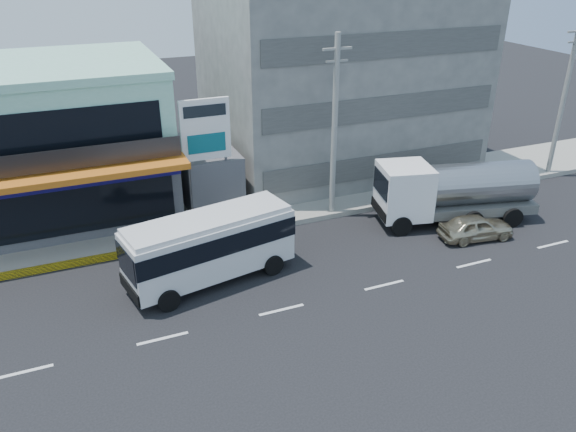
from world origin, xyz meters
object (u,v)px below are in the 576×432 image
object	(u,v)px
shop_building	(51,144)
utility_pole_far	(564,99)
tanker_truck	(450,190)
minibus	(210,243)
satellite_dish	(208,150)
concrete_building	(338,61)
billboard	(206,137)
sedan	(476,227)
utility_pole_near	(334,128)

from	to	relation	value
shop_building	utility_pole_far	size ratio (longest dim) A/B	1.24
shop_building	tanker_truck	distance (m)	21.95
minibus	satellite_dish	bearing A→B (deg)	74.77
concrete_building	tanker_truck	world-z (taller)	concrete_building
concrete_building	minibus	distance (m)	17.44
billboard	sedan	world-z (taller)	billboard
minibus	utility_pole_near	bearing A→B (deg)	26.04
utility_pole_far	sedan	bearing A→B (deg)	-152.67
utility_pole_far	sedan	size ratio (longest dim) A/B	2.58
shop_building	concrete_building	world-z (taller)	concrete_building
concrete_building	utility_pole_far	world-z (taller)	concrete_building
concrete_building	utility_pole_far	distance (m)	14.32
concrete_building	tanker_truck	distance (m)	11.93
utility_pole_far	minibus	bearing A→B (deg)	-170.71
shop_building	sedan	xyz separation A→B (m)	(19.70, -11.87, -3.34)
shop_building	satellite_dish	size ratio (longest dim) A/B	8.27
utility_pole_far	minibus	distance (m)	24.59
minibus	tanker_truck	bearing A→B (deg)	3.78
satellite_dish	utility_pole_far	xyz separation A→B (m)	(22.00, -3.60, 1.57)
concrete_building	sedan	bearing A→B (deg)	-82.49
tanker_truck	billboard	bearing A→B (deg)	158.31
concrete_building	billboard	bearing A→B (deg)	-151.08
billboard	shop_building	bearing A→B (deg)	147.68
concrete_building	utility_pole_far	size ratio (longest dim) A/B	1.60
shop_building	utility_pole_near	size ratio (longest dim) A/B	1.24
utility_pole_near	minibus	world-z (taller)	utility_pole_near
utility_pole_near	minibus	distance (m)	9.53
satellite_dish	minibus	size ratio (longest dim) A/B	0.19
shop_building	satellite_dish	distance (m)	8.54
tanker_truck	shop_building	bearing A→B (deg)	154.01
billboard	concrete_building	bearing A→B (deg)	28.92
concrete_building	billboard	xyz separation A→B (m)	(-10.50, -5.80, -2.07)
billboard	utility_pole_far	size ratio (longest dim) A/B	0.69
satellite_dish	tanker_truck	bearing A→B (deg)	-29.66
sedan	minibus	bearing A→B (deg)	92.33
minibus	sedan	bearing A→B (deg)	-5.76
shop_building	billboard	world-z (taller)	shop_building
utility_pole_near	utility_pole_far	world-z (taller)	same
satellite_dish	billboard	distance (m)	2.31
satellite_dish	sedan	xyz separation A→B (m)	(11.70, -8.92, -2.91)
billboard	utility_pole_far	xyz separation A→B (m)	(22.50, -1.80, 0.22)
concrete_building	minibus	bearing A→B (deg)	-136.26
shop_building	sedan	bearing A→B (deg)	-31.06
shop_building	satellite_dish	xyz separation A→B (m)	(8.00, -2.95, -0.42)
sedan	satellite_dish	bearing A→B (deg)	60.78
concrete_building	sedan	world-z (taller)	concrete_building
utility_pole_near	tanker_truck	size ratio (longest dim) A/B	1.11
shop_building	billboard	size ratio (longest dim) A/B	1.80
utility_pole_near	tanker_truck	world-z (taller)	utility_pole_near
utility_pole_near	sedan	bearing A→B (deg)	-43.01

